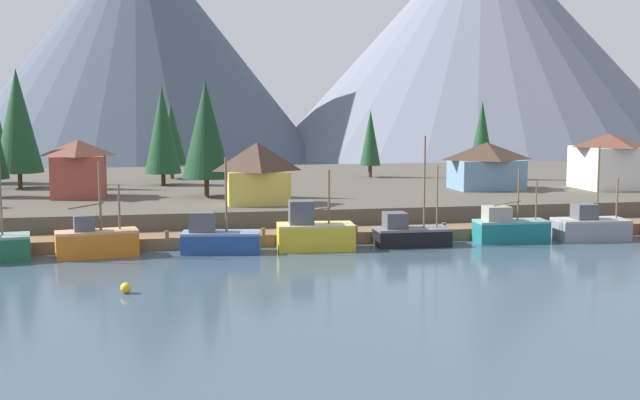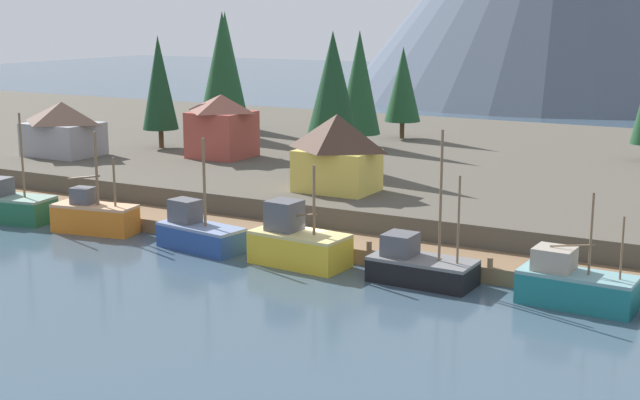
{
  "view_description": "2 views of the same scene",
  "coord_description": "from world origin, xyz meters",
  "px_view_note": "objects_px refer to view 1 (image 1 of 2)",
  "views": [
    {
      "loc": [
        -12.53,
        -66.9,
        11.82
      ],
      "look_at": [
        1.44,
        3.04,
        3.52
      ],
      "focal_mm": 45.56,
      "sensor_mm": 36.0,
      "label": 1
    },
    {
      "loc": [
        27.85,
        -49.07,
        15.83
      ],
      "look_at": [
        -1.15,
        3.01,
        3.23
      ],
      "focal_mm": 49.75,
      "sensor_mm": 36.0,
      "label": 2
    }
  ],
  "objects_px": {
    "conifer_back_left": "(162,130)",
    "conifer_near_left": "(18,121)",
    "house_blue": "(486,165)",
    "house_white": "(608,161)",
    "fishing_boat_blue": "(218,239)",
    "fishing_boat_grey": "(590,227)",
    "conifer_back_right": "(171,133)",
    "conifer_mid_left": "(370,138)",
    "fishing_boat_yellow": "(313,233)",
    "fishing_boat_orange": "(96,242)",
    "channel_buoy": "(126,288)",
    "fishing_boat_teal": "(509,228)",
    "conifer_far_left": "(482,133)",
    "conifer_mid_right": "(206,129)",
    "house_red": "(79,168)",
    "fishing_boat_black": "(410,234)",
    "house_yellow": "(257,172)"
  },
  "relations": [
    {
      "from": "conifer_back_left",
      "to": "conifer_near_left",
      "type": "bearing_deg",
      "value": -177.2
    },
    {
      "from": "house_blue",
      "to": "house_white",
      "type": "relative_size",
      "value": 1.07
    },
    {
      "from": "fishing_boat_blue",
      "to": "fishing_boat_grey",
      "type": "bearing_deg",
      "value": 8.73
    },
    {
      "from": "conifer_back_right",
      "to": "conifer_mid_left",
      "type": "bearing_deg",
      "value": -6.4
    },
    {
      "from": "fishing_boat_yellow",
      "to": "conifer_back_right",
      "type": "xyz_separation_m",
      "value": [
        -10.76,
        40.62,
        6.93
      ]
    },
    {
      "from": "fishing_boat_blue",
      "to": "conifer_near_left",
      "type": "distance_m",
      "value": 38.59
    },
    {
      "from": "fishing_boat_orange",
      "to": "channel_buoy",
      "type": "distance_m",
      "value": 13.64
    },
    {
      "from": "fishing_boat_teal",
      "to": "conifer_far_left",
      "type": "xyz_separation_m",
      "value": [
        10.47,
        31.73,
        7.14
      ]
    },
    {
      "from": "conifer_mid_right",
      "to": "conifer_back_left",
      "type": "height_order",
      "value": "conifer_mid_right"
    },
    {
      "from": "conifer_near_left",
      "to": "conifer_back_right",
      "type": "xyz_separation_m",
      "value": [
        17.16,
        8.94,
        -1.84
      ]
    },
    {
      "from": "fishing_boat_yellow",
      "to": "channel_buoy",
      "type": "bearing_deg",
      "value": -133.57
    },
    {
      "from": "fishing_boat_teal",
      "to": "conifer_mid_right",
      "type": "relative_size",
      "value": 0.54
    },
    {
      "from": "fishing_boat_orange",
      "to": "house_blue",
      "type": "xyz_separation_m",
      "value": [
        41.02,
        20.18,
        3.98
      ]
    },
    {
      "from": "fishing_boat_teal",
      "to": "house_red",
      "type": "xyz_separation_m",
      "value": [
        -37.88,
        20.36,
        4.32
      ]
    },
    {
      "from": "fishing_boat_yellow",
      "to": "conifer_mid_left",
      "type": "bearing_deg",
      "value": 72.86
    },
    {
      "from": "conifer_near_left",
      "to": "conifer_back_right",
      "type": "height_order",
      "value": "conifer_near_left"
    },
    {
      "from": "conifer_mid_right",
      "to": "fishing_boat_black",
      "type": "bearing_deg",
      "value": -49.46
    },
    {
      "from": "fishing_boat_teal",
      "to": "conifer_far_left",
      "type": "bearing_deg",
      "value": 74.22
    },
    {
      "from": "fishing_boat_teal",
      "to": "house_yellow",
      "type": "bearing_deg",
      "value": 154.19
    },
    {
      "from": "house_red",
      "to": "conifer_mid_right",
      "type": "distance_m",
      "value": 13.54
    },
    {
      "from": "house_blue",
      "to": "conifer_mid_left",
      "type": "bearing_deg",
      "value": 116.8
    },
    {
      "from": "house_blue",
      "to": "conifer_near_left",
      "type": "xyz_separation_m",
      "value": [
        -51.57,
        11.41,
        4.97
      ]
    },
    {
      "from": "fishing_boat_black",
      "to": "channel_buoy",
      "type": "height_order",
      "value": "fishing_boat_black"
    },
    {
      "from": "conifer_near_left",
      "to": "house_white",
      "type": "bearing_deg",
      "value": -11.66
    },
    {
      "from": "house_white",
      "to": "conifer_back_right",
      "type": "height_order",
      "value": "conifer_back_right"
    },
    {
      "from": "house_white",
      "to": "conifer_back_right",
      "type": "bearing_deg",
      "value": 155.02
    },
    {
      "from": "house_white",
      "to": "conifer_back_right",
      "type": "xyz_separation_m",
      "value": [
        -48.09,
        22.4,
        2.65
      ]
    },
    {
      "from": "house_red",
      "to": "house_blue",
      "type": "bearing_deg",
      "value": -0.55
    },
    {
      "from": "house_red",
      "to": "house_white",
      "type": "bearing_deg",
      "value": -2.45
    },
    {
      "from": "fishing_boat_teal",
      "to": "house_white",
      "type": "distance_m",
      "value": 27.13
    },
    {
      "from": "fishing_boat_blue",
      "to": "conifer_far_left",
      "type": "distance_m",
      "value": 48.54
    },
    {
      "from": "house_white",
      "to": "conifer_back_left",
      "type": "distance_m",
      "value": 51.36
    },
    {
      "from": "fishing_boat_grey",
      "to": "fishing_boat_orange",
      "type": "bearing_deg",
      "value": -177.31
    },
    {
      "from": "conifer_back_left",
      "to": "channel_buoy",
      "type": "relative_size",
      "value": 16.74
    },
    {
      "from": "house_yellow",
      "to": "fishing_boat_teal",
      "type": "bearing_deg",
      "value": -28.28
    },
    {
      "from": "house_red",
      "to": "conifer_mid_left",
      "type": "xyz_separation_m",
      "value": [
        35.24,
        17.06,
        2.15
      ]
    },
    {
      "from": "house_yellow",
      "to": "house_blue",
      "type": "relative_size",
      "value": 0.78
    },
    {
      "from": "house_red",
      "to": "channel_buoy",
      "type": "distance_m",
      "value": 34.82
    },
    {
      "from": "fishing_boat_grey",
      "to": "conifer_back_right",
      "type": "xyz_separation_m",
      "value": [
        -35.71,
        40.67,
        7.2
      ]
    },
    {
      "from": "fishing_boat_blue",
      "to": "conifer_back_left",
      "type": "relative_size",
      "value": 0.66
    },
    {
      "from": "house_blue",
      "to": "conifer_mid_left",
      "type": "xyz_separation_m",
      "value": [
        -8.83,
        17.48,
        2.46
      ]
    },
    {
      "from": "house_blue",
      "to": "conifer_mid_right",
      "type": "height_order",
      "value": "conifer_mid_right"
    },
    {
      "from": "fishing_boat_blue",
      "to": "fishing_boat_black",
      "type": "bearing_deg",
      "value": 9.46
    },
    {
      "from": "house_blue",
      "to": "conifer_near_left",
      "type": "relative_size",
      "value": 0.57
    },
    {
      "from": "house_blue",
      "to": "conifer_far_left",
      "type": "xyz_separation_m",
      "value": [
        4.27,
        11.79,
        3.13
      ]
    },
    {
      "from": "conifer_near_left",
      "to": "conifer_mid_left",
      "type": "distance_m",
      "value": 43.24
    },
    {
      "from": "house_red",
      "to": "conifer_mid_left",
      "type": "bearing_deg",
      "value": 25.83
    },
    {
      "from": "house_yellow",
      "to": "conifer_mid_left",
      "type": "relative_size",
      "value": 0.69
    },
    {
      "from": "conifer_near_left",
      "to": "conifer_far_left",
      "type": "xyz_separation_m",
      "value": [
        55.84,
        0.37,
        -1.83
      ]
    },
    {
      "from": "house_white",
      "to": "conifer_near_left",
      "type": "distance_m",
      "value": 66.78
    }
  ]
}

